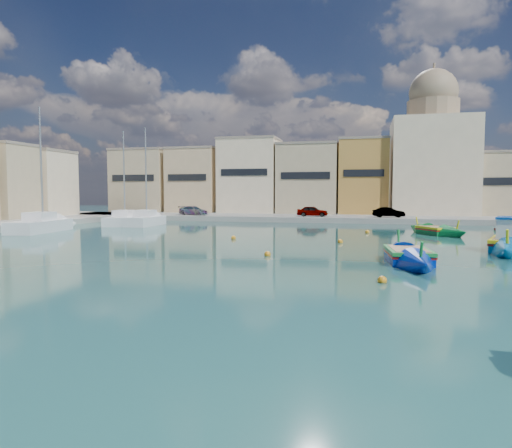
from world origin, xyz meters
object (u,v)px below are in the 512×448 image
(luzzu_turquoise_cabin, at_px, (512,245))
(luzzu_blue_south, at_px, (408,257))
(yacht_mid, at_px, (53,225))
(yacht_north, at_px, (130,220))
(luzzu_green, at_px, (436,231))
(yacht_midnorth, at_px, (152,221))
(church_block, at_px, (432,153))

(luzzu_turquoise_cabin, distance_m, luzzu_blue_south, 8.68)
(luzzu_turquoise_cabin, distance_m, yacht_mid, 36.33)
(luzzu_turquoise_cabin, xyz_separation_m, yacht_mid, (-35.80, 6.19, 0.08))
(luzzu_blue_south, bearing_deg, yacht_mid, 157.64)
(luzzu_blue_south, height_order, yacht_north, yacht_north)
(luzzu_green, xyz_separation_m, luzzu_blue_south, (-3.53, -15.91, 0.01))
(luzzu_turquoise_cabin, bearing_deg, yacht_north, 155.71)
(luzzu_turquoise_cabin, bearing_deg, yacht_mid, 170.19)
(luzzu_turquoise_cabin, bearing_deg, luzzu_green, 105.69)
(yacht_north, height_order, yacht_midnorth, yacht_midnorth)
(yacht_midnorth, xyz_separation_m, yacht_mid, (-5.46, -8.63, 0.03))
(luzzu_turquoise_cabin, relative_size, yacht_midnorth, 0.92)
(yacht_north, distance_m, yacht_midnorth, 2.64)
(yacht_midnorth, bearing_deg, luzzu_green, -9.99)
(church_block, distance_m, yacht_mid, 45.31)
(church_block, relative_size, luzzu_green, 2.66)
(church_block, height_order, yacht_midnorth, church_block)
(yacht_midnorth, bearing_deg, luzzu_blue_south, -40.85)
(church_block, relative_size, yacht_north, 1.82)
(luzzu_green, xyz_separation_m, yacht_mid, (-32.99, -3.78, 0.21))
(church_block, xyz_separation_m, luzzu_blue_south, (-6.11, -39.04, -8.16))
(luzzu_green, relative_size, yacht_north, 0.68)
(yacht_midnorth, bearing_deg, yacht_mid, -122.30)
(luzzu_blue_south, height_order, yacht_mid, yacht_mid)
(luzzu_blue_south, bearing_deg, yacht_north, 142.00)
(luzzu_turquoise_cabin, height_order, yacht_midnorth, yacht_midnorth)
(luzzu_green, height_order, yacht_north, yacht_north)
(church_block, distance_m, yacht_midnorth, 36.12)
(luzzu_blue_south, distance_m, yacht_midnorth, 31.73)
(church_block, relative_size, yacht_midnorth, 1.77)
(luzzu_green, bearing_deg, church_block, 83.64)
(luzzu_blue_south, bearing_deg, yacht_midnorth, 139.15)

